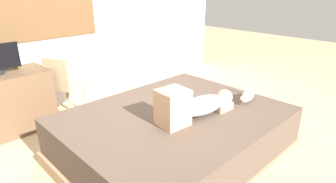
{
  "coord_description": "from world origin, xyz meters",
  "views": [
    {
      "loc": [
        -1.76,
        -1.69,
        1.73
      ],
      "look_at": [
        0.18,
        0.3,
        0.66
      ],
      "focal_mm": 30.22,
      "sensor_mm": 36.0,
      "label": 1
    }
  ],
  "objects_px": {
    "cat": "(248,95)",
    "desk": "(10,102)",
    "person_lying": "(195,105)",
    "chair_by_desk": "(63,83)",
    "cup": "(16,64)",
    "bed": "(175,136)"
  },
  "relations": [
    {
      "from": "cup",
      "to": "person_lying",
      "type": "bearing_deg",
      "value": -67.44
    },
    {
      "from": "person_lying",
      "to": "chair_by_desk",
      "type": "xyz_separation_m",
      "value": [
        -0.48,
        1.84,
        -0.12
      ]
    },
    {
      "from": "cat",
      "to": "cup",
      "type": "xyz_separation_m",
      "value": [
        -1.6,
        2.34,
        0.2
      ]
    },
    {
      "from": "desk",
      "to": "chair_by_desk",
      "type": "distance_m",
      "value": 0.65
    },
    {
      "from": "cat",
      "to": "desk",
      "type": "height_order",
      "value": "desk"
    },
    {
      "from": "cat",
      "to": "desk",
      "type": "xyz_separation_m",
      "value": [
        -1.79,
        2.16,
        -0.21
      ]
    },
    {
      "from": "bed",
      "to": "person_lying",
      "type": "height_order",
      "value": "person_lying"
    },
    {
      "from": "bed",
      "to": "person_lying",
      "type": "xyz_separation_m",
      "value": [
        0.09,
        -0.18,
        0.37
      ]
    },
    {
      "from": "desk",
      "to": "cup",
      "type": "distance_m",
      "value": 0.49
    },
    {
      "from": "bed",
      "to": "chair_by_desk",
      "type": "height_order",
      "value": "chair_by_desk"
    },
    {
      "from": "person_lying",
      "to": "chair_by_desk",
      "type": "distance_m",
      "value": 1.91
    },
    {
      "from": "desk",
      "to": "chair_by_desk",
      "type": "bearing_deg",
      "value": -14.82
    },
    {
      "from": "person_lying",
      "to": "desk",
      "type": "xyz_separation_m",
      "value": [
        -1.1,
        2.0,
        -0.26
      ]
    },
    {
      "from": "person_lying",
      "to": "cat",
      "type": "distance_m",
      "value": 0.72
    },
    {
      "from": "desk",
      "to": "chair_by_desk",
      "type": "relative_size",
      "value": 1.05
    },
    {
      "from": "bed",
      "to": "desk",
      "type": "bearing_deg",
      "value": 118.86
    },
    {
      "from": "cup",
      "to": "cat",
      "type": "bearing_deg",
      "value": -55.61
    },
    {
      "from": "person_lying",
      "to": "cup",
      "type": "xyz_separation_m",
      "value": [
        -0.9,
        2.17,
        0.15
      ]
    },
    {
      "from": "cat",
      "to": "chair_by_desk",
      "type": "distance_m",
      "value": 2.32
    },
    {
      "from": "desk",
      "to": "cup",
      "type": "xyz_separation_m",
      "value": [
        0.19,
        0.17,
        0.41
      ]
    },
    {
      "from": "cat",
      "to": "chair_by_desk",
      "type": "xyz_separation_m",
      "value": [
        -1.18,
        2.0,
        -0.07
      ]
    },
    {
      "from": "bed",
      "to": "chair_by_desk",
      "type": "xyz_separation_m",
      "value": [
        -0.39,
        1.66,
        0.25
      ]
    }
  ]
}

